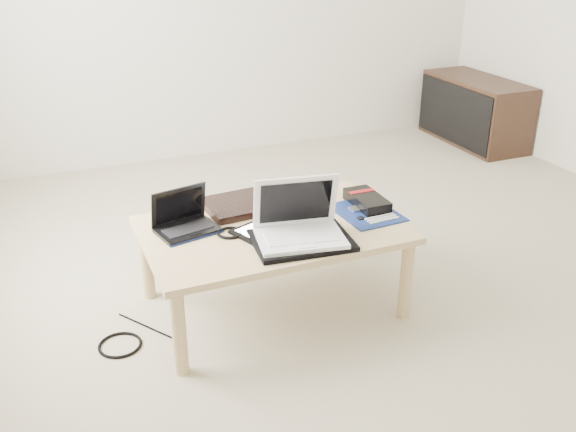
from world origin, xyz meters
name	(u,v)px	position (x,y,z in m)	size (l,w,h in m)	color
ground	(363,267)	(0.00, 0.00, 0.00)	(4.00, 4.00, 0.00)	#B5AA92
coffee_table	(273,237)	(-0.55, -0.16, 0.35)	(1.10, 0.70, 0.40)	tan
media_cabinet	(474,111)	(1.77, 1.45, 0.25)	(0.41, 0.90, 0.50)	#3C2618
book	(241,205)	(-0.61, 0.08, 0.42)	(0.34, 0.29, 0.03)	black
netbook	(185,222)	(-0.91, -0.04, 0.44)	(0.28, 0.23, 0.18)	black
tablet	(263,230)	(-0.61, -0.18, 0.41)	(0.28, 0.25, 0.01)	black
remote	(297,220)	(-0.44, -0.16, 0.41)	(0.10, 0.23, 0.02)	#B7B6BB
neoprene_sleeve	(302,240)	(-0.50, -0.34, 0.41)	(0.40, 0.29, 0.02)	black
white_laptop	(299,225)	(-0.50, -0.32, 0.47)	(0.39, 0.30, 0.25)	white
motherboard	(367,212)	(-0.11, -0.19, 0.40)	(0.27, 0.32, 0.01)	#0B184A
gpu_box	(367,201)	(-0.07, -0.12, 0.43)	(0.13, 0.25, 0.06)	black
cable_coil	(230,233)	(-0.74, -0.15, 0.41)	(0.11, 0.11, 0.01)	black
floor_cable_coil	(120,345)	(-1.25, -0.19, 0.01)	(0.18, 0.18, 0.01)	black
floor_cable_trail	(149,327)	(-1.11, -0.11, 0.00)	(0.01, 0.01, 0.36)	black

